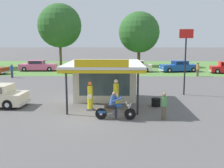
# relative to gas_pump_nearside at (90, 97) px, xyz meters

# --- Properties ---
(ground_plane) EXTENTS (300.00, 300.00, 0.00)m
(ground_plane) POSITION_rel_gas_pump_nearside_xyz_m (0.07, -1.83, -0.83)
(ground_plane) COLOR #5B5959
(grass_verge_strip) EXTENTS (120.00, 24.00, 0.01)m
(grass_verge_strip) POSITION_rel_gas_pump_nearside_xyz_m (0.07, 28.17, -0.83)
(grass_verge_strip) COLOR #56843D
(grass_verge_strip) RESTS_ON ground
(service_station_kiosk) EXTENTS (5.10, 6.63, 3.30)m
(service_station_kiosk) POSITION_rel_gas_pump_nearside_xyz_m (0.82, 2.98, 0.84)
(service_station_kiosk) COLOR beige
(service_station_kiosk) RESTS_ON ground
(gas_pump_nearside) EXTENTS (0.44, 0.44, 1.83)m
(gas_pump_nearside) POSITION_rel_gas_pump_nearside_xyz_m (0.00, 0.00, 0.00)
(gas_pump_nearside) COLOR slate
(gas_pump_nearside) RESTS_ON ground
(gas_pump_offside) EXTENTS (0.44, 0.44, 1.98)m
(gas_pump_offside) POSITION_rel_gas_pump_nearside_xyz_m (1.64, 0.00, 0.07)
(gas_pump_offside) COLOR slate
(gas_pump_offside) RESTS_ON ground
(motorcycle_with_rider) EXTENTS (2.26, 0.70, 1.58)m
(motorcycle_with_rider) POSITION_rel_gas_pump_nearside_xyz_m (1.58, -2.06, -0.18)
(motorcycle_with_rider) COLOR black
(motorcycle_with_rider) RESTS_ON ground
(parked_car_back_row_centre_right) EXTENTS (5.80, 2.81, 1.56)m
(parked_car_back_row_centre_right) POSITION_rel_gas_pump_nearside_xyz_m (-2.86, 19.35, -0.11)
(parked_car_back_row_centre_right) COLOR gold
(parked_car_back_row_centre_right) RESTS_ON ground
(parked_car_back_row_centre_left) EXTENTS (5.46, 2.12, 1.52)m
(parked_car_back_row_centre_left) POSITION_rel_gas_pump_nearside_xyz_m (-9.70, 21.99, -0.13)
(parked_car_back_row_centre_left) COLOR #E55993
(parked_car_back_row_centre_left) RESTS_ON ground
(parked_car_second_row_spare) EXTENTS (5.56, 2.87, 1.54)m
(parked_car_second_row_spare) POSITION_rel_gas_pump_nearside_xyz_m (10.35, 21.32, -0.13)
(parked_car_second_row_spare) COLOR #19479E
(parked_car_second_row_spare) RESTS_ON ground
(parked_car_back_row_right) EXTENTS (5.33, 2.18, 1.58)m
(parked_car_back_row_right) POSITION_rel_gas_pump_nearside_xyz_m (4.06, 21.23, -0.11)
(parked_car_back_row_right) COLOR beige
(parked_car_back_row_right) RESTS_ON ground
(bystander_admiring_sedan) EXTENTS (0.34, 0.34, 1.51)m
(bystander_admiring_sedan) POSITION_rel_gas_pump_nearside_xyz_m (4.32, -1.94, -0.05)
(bystander_admiring_sedan) COLOR brown
(bystander_admiring_sedan) RESTS_ON ground
(bystander_standing_back_lot) EXTENTS (0.34, 0.34, 1.61)m
(bystander_standing_back_lot) POSITION_rel_gas_pump_nearside_xyz_m (-10.69, 14.74, 0.02)
(bystander_standing_back_lot) COLOR #2D3351
(bystander_standing_back_lot) RESTS_ON ground
(bystander_chatting_near_pumps) EXTENTS (0.36, 0.36, 1.67)m
(bystander_chatting_near_pumps) POSITION_rel_gas_pump_nearside_xyz_m (11.54, 16.44, 0.06)
(bystander_chatting_near_pumps) COLOR brown
(bystander_chatting_near_pumps) RESTS_ON ground
(tree_oak_far_right) EXTENTS (7.42, 7.42, 10.52)m
(tree_oak_far_right) POSITION_rel_gas_pump_nearside_xyz_m (-8.09, 30.14, 5.97)
(tree_oak_far_right) COLOR brown
(tree_oak_far_right) RESTS_ON ground
(tree_oak_distant_spare) EXTENTS (6.88, 6.88, 9.14)m
(tree_oak_distant_spare) POSITION_rel_gas_pump_nearside_xyz_m (5.32, 30.12, 4.70)
(tree_oak_distant_spare) COLOR brown
(tree_oak_distant_spare) RESTS_ON ground
(roadside_pole_sign) EXTENTS (1.10, 0.12, 5.23)m
(roadside_pole_sign) POSITION_rel_gas_pump_nearside_xyz_m (7.11, 4.97, 2.71)
(roadside_pole_sign) COLOR black
(roadside_pole_sign) RESTS_ON ground
(spare_tire_stack) EXTENTS (0.60, 0.60, 0.54)m
(spare_tire_stack) POSITION_rel_gas_pump_nearside_xyz_m (4.30, 1.03, -0.56)
(spare_tire_stack) COLOR black
(spare_tire_stack) RESTS_ON ground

